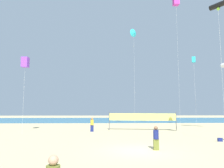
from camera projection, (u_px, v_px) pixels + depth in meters
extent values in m
plane|color=#D1BC89|center=(139.00, 151.00, 14.49)|extent=(120.00, 120.00, 0.00)
cube|color=teal|center=(116.00, 120.00, 49.11)|extent=(120.00, 20.00, 0.01)
sphere|color=tan|center=(53.00, 160.00, 5.78)|extent=(0.29, 0.29, 0.29)
cube|color=navy|center=(92.00, 128.00, 25.82)|extent=(0.38, 0.23, 0.79)
cylinder|color=gold|center=(92.00, 122.00, 25.90)|extent=(0.40, 0.40, 0.66)
sphere|color=#997051|center=(92.00, 118.00, 25.95)|extent=(0.29, 0.29, 0.29)
cube|color=olive|center=(156.00, 145.00, 14.73)|extent=(0.36, 0.22, 0.76)
cylinder|color=navy|center=(156.00, 135.00, 14.80)|extent=(0.38, 0.38, 0.63)
sphere|color=brown|center=(156.00, 128.00, 14.85)|extent=(0.28, 0.28, 0.28)
cylinder|color=#4C4C51|center=(109.00, 121.00, 27.56)|extent=(0.08, 0.08, 2.40)
cylinder|color=#4C4C51|center=(176.00, 121.00, 26.69)|extent=(0.08, 0.08, 2.40)
cube|color=#EAE566|center=(142.00, 117.00, 27.18)|extent=(8.55, 1.14, 0.90)
cube|color=navy|center=(220.00, 140.00, 18.37)|extent=(0.39, 0.19, 0.31)
cylinder|color=silver|center=(178.00, 63.00, 29.93)|extent=(0.01, 0.01, 18.70)
cube|color=#D833A5|center=(176.00, 1.00, 30.95)|extent=(0.84, 0.84, 1.30)
cylinder|color=silver|center=(24.00, 97.00, 23.79)|extent=(0.01, 0.01, 8.21)
cube|color=purple|center=(25.00, 62.00, 24.24)|extent=(0.74, 0.74, 1.17)
cylinder|color=silver|center=(195.00, 93.00, 32.19)|extent=(0.01, 0.01, 10.44)
cube|color=#26BFCC|center=(194.00, 60.00, 32.76)|extent=(0.71, 0.71, 0.86)
cylinder|color=silver|center=(222.00, 72.00, 17.45)|extent=(0.01, 0.01, 11.81)
cylinder|color=black|center=(218.00, 5.00, 18.10)|extent=(1.17, 1.45, 0.45)
sphere|color=#8CD833|center=(218.00, 9.00, 18.07)|extent=(0.27, 0.27, 0.27)
cylinder|color=silver|center=(134.00, 79.00, 32.00)|extent=(0.01, 0.01, 14.66)
cone|color=#26BFCC|center=(134.00, 33.00, 32.80)|extent=(1.22, 1.04, 1.29)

